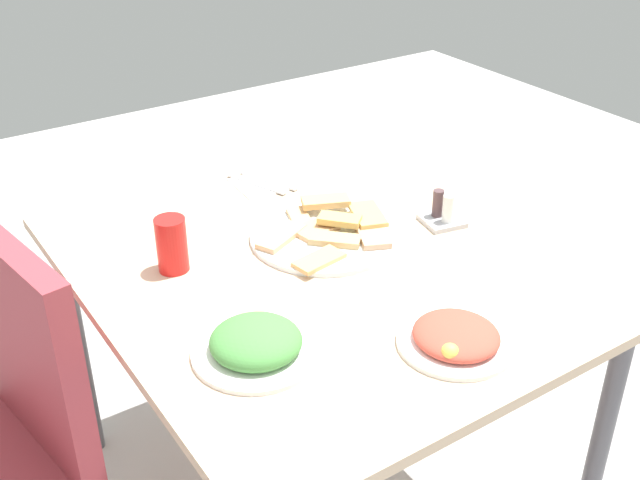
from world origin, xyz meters
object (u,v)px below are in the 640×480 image
object	(u,v)px
soda_can	(172,245)
fork	(268,180)
paper_napkin	(263,184)
spoon	(257,184)
dining_table	(316,289)
condiment_caddy	(443,214)
salad_plate_rice	(256,344)
salad_plate_greens	(456,338)
pide_platter	(327,233)

from	to	relation	value
soda_can	fork	xyz separation A→B (m)	(0.26, -0.39, -0.06)
fork	paper_napkin	bearing A→B (deg)	68.83
soda_can	fork	world-z (taller)	soda_can
spoon	dining_table	bearing A→B (deg)	149.27
fork	condiment_caddy	xyz separation A→B (m)	(-0.42, -0.23, 0.02)
salad_plate_rice	spoon	size ratio (longest dim) A/B	1.25
condiment_caddy	spoon	bearing A→B (deg)	31.98
soda_can	salad_plate_greens	bearing A→B (deg)	-149.10
paper_napkin	condiment_caddy	xyz separation A→B (m)	(-0.42, -0.25, 0.02)
spoon	salad_plate_rice	bearing A→B (deg)	130.83
pide_platter	dining_table	bearing A→B (deg)	133.36
paper_napkin	soda_can	bearing A→B (deg)	125.28
salad_plate_rice	fork	bearing A→B (deg)	-32.21
salad_plate_rice	soda_can	bearing A→B (deg)	0.27
dining_table	spoon	distance (m)	0.42
salad_plate_rice	condiment_caddy	world-z (taller)	condiment_caddy
paper_napkin	condiment_caddy	size ratio (longest dim) A/B	1.34
paper_napkin	condiment_caddy	bearing A→B (deg)	-149.81
soda_can	condiment_caddy	bearing A→B (deg)	-104.68
paper_napkin	fork	distance (m)	0.02
salad_plate_greens	pide_platter	bearing A→B (deg)	-3.80
dining_table	condiment_caddy	xyz separation A→B (m)	(-0.02, -0.35, 0.10)
dining_table	condiment_caddy	world-z (taller)	condiment_caddy
pide_platter	condiment_caddy	xyz separation A→B (m)	(-0.09, -0.27, 0.01)
fork	condiment_caddy	world-z (taller)	condiment_caddy
paper_napkin	condiment_caddy	distance (m)	0.49
soda_can	dining_table	bearing A→B (deg)	-117.64
salad_plate_greens	dining_table	bearing A→B (deg)	7.01
dining_table	paper_napkin	bearing A→B (deg)	-13.73
dining_table	paper_napkin	world-z (taller)	paper_napkin
pide_platter	salad_plate_greens	world-z (taller)	pide_platter
soda_can	paper_napkin	distance (m)	0.46
salad_plate_greens	salad_plate_rice	distance (m)	0.37
pide_platter	condiment_caddy	world-z (taller)	condiment_caddy
salad_plate_rice	spoon	bearing A→B (deg)	-29.74
soda_can	spoon	distance (m)	0.44
salad_plate_greens	paper_napkin	xyz separation A→B (m)	(0.80, -0.05, -0.02)
salad_plate_greens	soda_can	xyz separation A→B (m)	(0.53, 0.32, 0.04)
pide_platter	fork	world-z (taller)	pide_platter
fork	condiment_caddy	distance (m)	0.48
salad_plate_greens	condiment_caddy	world-z (taller)	condiment_caddy
spoon	soda_can	bearing A→B (deg)	107.21
fork	salad_plate_greens	bearing A→B (deg)	153.90
pide_platter	soda_can	world-z (taller)	soda_can
condiment_caddy	salad_plate_rice	bearing A→B (deg)	107.18
salad_plate_greens	condiment_caddy	xyz separation A→B (m)	(0.37, -0.30, 0.01)
paper_napkin	pide_platter	bearing A→B (deg)	176.60
dining_table	soda_can	distance (m)	0.33
salad_plate_rice	fork	world-z (taller)	salad_plate_rice
pide_platter	salad_plate_rice	xyz separation A→B (m)	(-0.28, 0.35, 0.01)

